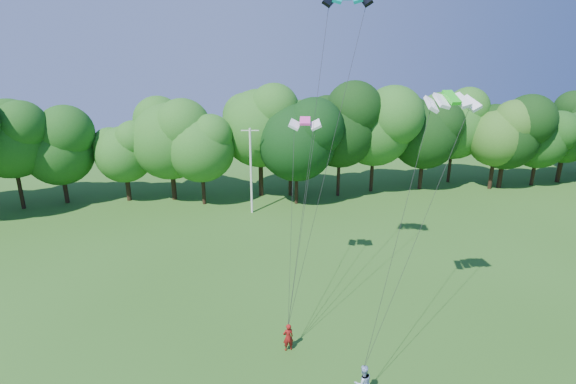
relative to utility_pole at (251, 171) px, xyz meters
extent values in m
cylinder|color=silver|center=(0.00, 0.00, -0.11)|extent=(0.22, 0.22, 8.83)
cube|color=silver|center=(0.00, 0.00, 4.09)|extent=(1.75, 0.41, 0.08)
imported|color=maroon|center=(-0.41, -22.29, -3.67)|extent=(0.67, 0.49, 1.70)
imported|color=#A7BFE7|center=(2.51, -26.59, -3.58)|extent=(0.97, 0.78, 1.89)
cube|color=#22D820|center=(8.28, -21.92, 9.55)|extent=(2.77, 1.23, 0.66)
cube|color=#FF46B0|center=(2.00, -15.41, 7.47)|extent=(2.23, 1.45, 0.45)
cylinder|color=#331D14|center=(5.09, 1.88, -2.28)|extent=(0.49, 0.49, 4.48)
ellipsoid|color=black|center=(5.09, 1.88, 3.62)|extent=(8.95, 8.95, 9.77)
cylinder|color=#342215|center=(29.12, 2.69, -2.69)|extent=(0.45, 0.45, 3.66)
ellipsoid|color=#305C1C|center=(29.12, 2.69, 2.14)|extent=(7.33, 7.33, 8.00)
camera|label=1|loc=(-4.43, -43.50, 12.24)|focal=28.00mm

